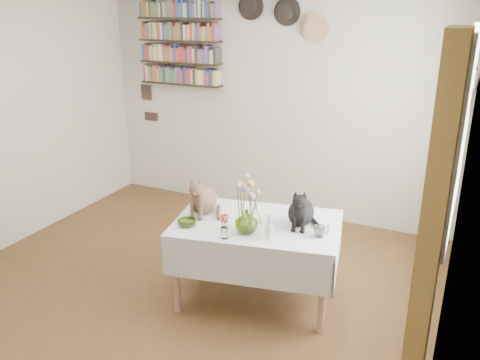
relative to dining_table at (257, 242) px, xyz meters
The scene contains 16 objects.
room 1.05m from the dining_table, 143.86° to the right, with size 4.08×4.58×2.58m.
window 1.66m from the dining_table, 14.75° to the left, with size 0.12×1.52×1.32m.
curtain 1.55m from the dining_table, 23.46° to the right, with size 0.12×0.38×2.10m, color brown.
dining_table is the anchor object (origin of this frame).
tabby_cat 0.57m from the dining_table, behind, with size 0.22×0.29×0.34m, color brown, non-canonical shape.
black_cat 0.47m from the dining_table, 17.09° to the left, with size 0.21×0.27×0.32m, color black, non-canonical shape.
flower_vase 0.32m from the dining_table, 90.34° to the right, with size 0.17×0.17×0.18m, color #86A92E.
green_bowl 0.58m from the dining_table, 148.33° to the right, with size 0.14×0.14×0.05m, color #86A92E.
drinking_glass 0.55m from the dining_table, ahead, with size 0.09×0.09×0.08m, color white.
candlestick 0.38m from the dining_table, 49.97° to the right, with size 0.05×0.05×0.20m.
berry_jar 0.46m from the dining_table, 106.28° to the right, with size 0.05×0.05×0.22m.
porcelain_figurine 0.60m from the dining_table, ahead, with size 0.04×0.04×0.08m.
flower_bouquet 0.54m from the dining_table, 90.11° to the right, with size 0.17×0.13×0.39m.
bookshelf_unit 2.76m from the dining_table, 134.78° to the left, with size 1.00×0.16×0.91m.
wall_hats 2.45m from the dining_table, 105.64° to the left, with size 0.98×0.09×0.48m.
wall_art_plaques 2.93m from the dining_table, 141.33° to the left, with size 0.21×0.02×0.44m.
Camera 1 is at (2.02, -2.88, 2.33)m, focal length 38.00 mm.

